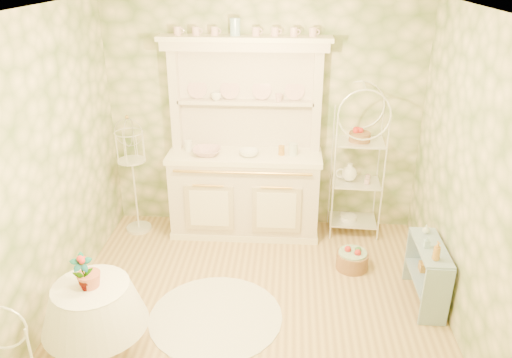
# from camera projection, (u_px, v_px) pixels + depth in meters

# --- Properties ---
(floor) EXTENTS (3.60, 3.60, 0.00)m
(floor) POSITION_uv_depth(u_px,v_px,m) (252.00, 312.00, 4.69)
(floor) COLOR tan
(floor) RESTS_ON ground
(ceiling) EXTENTS (3.60, 3.60, 0.00)m
(ceiling) POSITION_uv_depth(u_px,v_px,m) (251.00, 11.00, 3.58)
(ceiling) COLOR white
(ceiling) RESTS_ON floor
(wall_left) EXTENTS (3.60, 3.60, 0.00)m
(wall_left) POSITION_uv_depth(u_px,v_px,m) (42.00, 176.00, 4.25)
(wall_left) COLOR #F7E5B9
(wall_left) RESTS_ON floor
(wall_right) EXTENTS (3.60, 3.60, 0.00)m
(wall_right) POSITION_uv_depth(u_px,v_px,m) (474.00, 188.00, 4.02)
(wall_right) COLOR #F7E5B9
(wall_right) RESTS_ON floor
(wall_back) EXTENTS (3.60, 3.60, 0.00)m
(wall_back) POSITION_uv_depth(u_px,v_px,m) (264.00, 118.00, 5.77)
(wall_back) COLOR #F7E5B9
(wall_back) RESTS_ON floor
(wall_front) EXTENTS (3.60, 3.60, 0.00)m
(wall_front) POSITION_uv_depth(u_px,v_px,m) (225.00, 329.00, 2.50)
(wall_front) COLOR #F7E5B9
(wall_front) RESTS_ON floor
(kitchen_dresser) EXTENTS (1.87, 0.61, 2.29)m
(kitchen_dresser) POSITION_uv_depth(u_px,v_px,m) (244.00, 142.00, 5.62)
(kitchen_dresser) COLOR silver
(kitchen_dresser) RESTS_ON floor
(bakers_rack) EXTENTS (0.61, 0.45, 1.90)m
(bakers_rack) POSITION_uv_depth(u_px,v_px,m) (358.00, 159.00, 5.69)
(bakers_rack) COLOR white
(bakers_rack) RESTS_ON floor
(side_shelf) EXTENTS (0.31, 0.70, 0.58)m
(side_shelf) POSITION_uv_depth(u_px,v_px,m) (426.00, 275.00, 4.73)
(side_shelf) COLOR #90ABC1
(side_shelf) RESTS_ON floor
(round_table) EXTENTS (0.60, 0.60, 0.60)m
(round_table) POSITION_uv_depth(u_px,v_px,m) (97.00, 328.00, 4.04)
(round_table) COLOR white
(round_table) RESTS_ON floor
(birdcage_stand) EXTENTS (0.35, 0.35, 1.47)m
(birdcage_stand) POSITION_uv_depth(u_px,v_px,m) (133.00, 175.00, 5.81)
(birdcage_stand) COLOR white
(birdcage_stand) RESTS_ON floor
(floor_basket) EXTENTS (0.41, 0.41, 0.22)m
(floor_basket) POSITION_uv_depth(u_px,v_px,m) (352.00, 259.00, 5.31)
(floor_basket) COLOR #9A6C44
(floor_basket) RESTS_ON floor
(lace_rug) EXTENTS (1.28, 1.28, 0.01)m
(lace_rug) POSITION_uv_depth(u_px,v_px,m) (216.00, 316.00, 4.62)
(lace_rug) COLOR white
(lace_rug) RESTS_ON floor
(bowl_floral) EXTENTS (0.33, 0.33, 0.08)m
(bowl_floral) POSITION_uv_depth(u_px,v_px,m) (207.00, 154.00, 5.63)
(bowl_floral) COLOR white
(bowl_floral) RESTS_ON kitchen_dresser
(bowl_white) EXTENTS (0.27, 0.27, 0.07)m
(bowl_white) POSITION_uv_depth(u_px,v_px,m) (249.00, 155.00, 5.60)
(bowl_white) COLOR white
(bowl_white) RESTS_ON kitchen_dresser
(cup_left) EXTENTS (0.14, 0.14, 0.09)m
(cup_left) POSITION_uv_depth(u_px,v_px,m) (216.00, 98.00, 5.59)
(cup_left) COLOR white
(cup_left) RESTS_ON kitchen_dresser
(cup_right) EXTENTS (0.10, 0.10, 0.08)m
(cup_right) POSITION_uv_depth(u_px,v_px,m) (279.00, 99.00, 5.55)
(cup_right) COLOR white
(cup_right) RESTS_ON kitchen_dresser
(potted_geranium) EXTENTS (0.20, 0.17, 0.31)m
(potted_geranium) POSITION_uv_depth(u_px,v_px,m) (83.00, 275.00, 3.78)
(potted_geranium) COLOR #3F7238
(potted_geranium) RESTS_ON round_table
(bottle_amber) EXTENTS (0.08, 0.08, 0.18)m
(bottle_amber) POSITION_uv_depth(u_px,v_px,m) (437.00, 253.00, 4.36)
(bottle_amber) COLOR #B67E2D
(bottle_amber) RESTS_ON side_shelf
(bottle_blue) EXTENTS (0.05, 0.05, 0.11)m
(bottle_blue) POSITION_uv_depth(u_px,v_px,m) (427.00, 244.00, 4.56)
(bottle_blue) COLOR #97BFD4
(bottle_blue) RESTS_ON side_shelf
(bottle_glass) EXTENTS (0.09, 0.09, 0.09)m
(bottle_glass) POSITION_uv_depth(u_px,v_px,m) (426.00, 230.00, 4.80)
(bottle_glass) COLOR silver
(bottle_glass) RESTS_ON side_shelf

